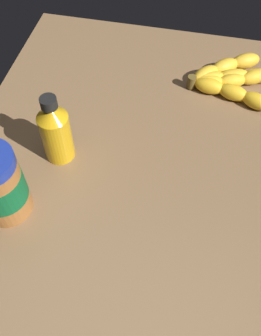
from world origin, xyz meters
The scene contains 3 objects.
ground_plane centered at (0.00, 0.00, -1.61)cm, with size 97.33×60.62×3.22cm, color brown.
banana_bunch centered at (30.44, -21.74, 1.74)cm, with size 19.18×20.05×3.66cm.
honey_bottle centered at (2.73, 10.23, 6.98)cm, with size 5.86×5.86×15.36cm.
Camera 1 is at (-40.67, -13.54, 61.62)cm, focal length 41.05 mm.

